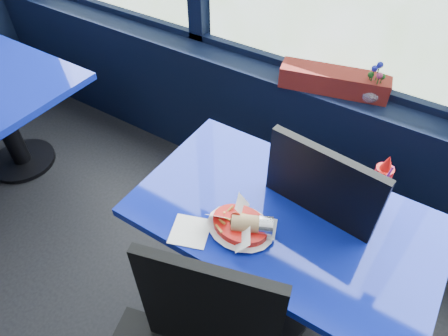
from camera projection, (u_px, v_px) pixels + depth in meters
window_sill at (298, 136)px, 2.46m from camera, size 5.00×0.26×0.80m
near_table at (281, 241)px, 1.71m from camera, size 1.20×0.70×0.75m
chair_near_back at (319, 209)px, 1.78m from camera, size 0.53×0.54×1.07m
planter_box at (334, 81)px, 2.07m from camera, size 0.57×0.27×0.11m
flower_vase at (372, 90)px, 2.00m from camera, size 0.14×0.14×0.21m
food_basket at (242, 225)px, 1.51m from camera, size 0.24×0.22×0.09m
ketchup_bottle at (380, 183)px, 1.55m from camera, size 0.07×0.07×0.26m
soda_cup at (374, 200)px, 1.54m from camera, size 0.09×0.09×0.29m
napkin at (190, 231)px, 1.52m from camera, size 0.18×0.18×0.00m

